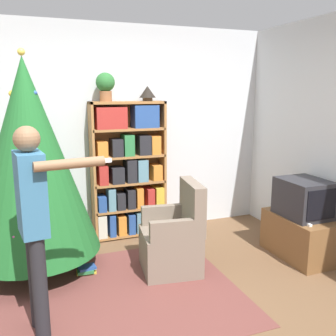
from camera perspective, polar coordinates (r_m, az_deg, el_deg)
The scene contains 13 objects.
ground_plane at distance 3.23m, azimuth -1.42°, elevation -22.41°, with size 14.00×14.00×0.00m, color brown.
wall_back at distance 4.71m, azimuth -9.91°, elevation 5.31°, with size 8.00×0.10×2.60m.
area_rug at distance 3.59m, azimuth -8.07°, elevation -18.65°, with size 2.21×1.82×0.01m.
bookshelf at distance 4.64m, azimuth -5.93°, elevation -0.46°, with size 0.91×0.26×1.69m.
tv_stand at distance 4.45m, azimuth 19.56°, elevation -9.74°, with size 0.49×0.81×0.47m.
television at distance 4.31m, azimuth 19.98°, elevation -4.33°, with size 0.45×0.54×0.41m.
game_remote at distance 4.10m, azimuth 20.40°, elevation -7.98°, with size 0.04×0.12×0.02m.
christmas_tree at distance 3.87m, azimuth -20.38°, elevation 1.43°, with size 1.29×1.29×2.20m.
armchair at distance 3.87m, azimuth 0.94°, elevation -10.91°, with size 0.64×0.63×0.92m.
standing_person at distance 2.88m, azimuth -19.75°, elevation -6.78°, with size 0.67×0.47×1.58m.
potted_plant at distance 4.48m, azimuth -9.52°, elevation 12.40°, with size 0.22×0.22×0.33m.
table_lamp at distance 4.61m, azimuth -3.15°, elevation 11.41°, with size 0.20×0.20×0.18m.
book_pile_near_tree at distance 4.00m, azimuth -12.37°, elevation -14.89°, with size 0.21×0.16×0.08m.
Camera 1 is at (-0.88, -2.53, 1.81)m, focal length 40.00 mm.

